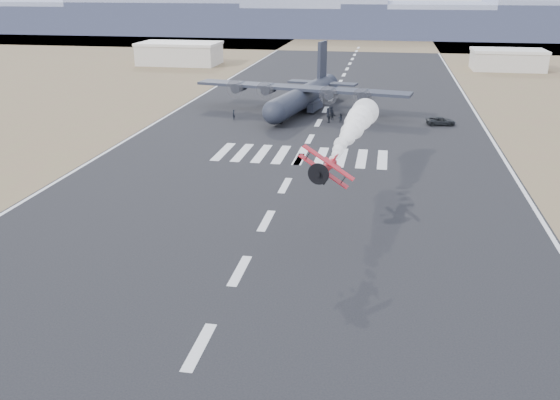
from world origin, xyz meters
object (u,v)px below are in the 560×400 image
(crew_b, at_px, (312,110))
(crew_f, at_px, (333,116))
(aerobatic_biplane, at_px, (326,168))
(support_vehicle, at_px, (441,121))
(transport_aircraft, at_px, (304,94))
(crew_g, at_px, (286,113))
(crew_c, at_px, (331,111))
(hangar_right, at_px, (508,59))
(hangar_left, at_px, (180,53))
(crew_a, at_px, (234,115))
(crew_d, at_px, (329,118))
(crew_e, at_px, (328,112))
(crew_h, at_px, (340,118))

(crew_b, distance_m, crew_f, 6.19)
(aerobatic_biplane, xyz_separation_m, support_vehicle, (15.29, 53.56, -6.71))
(transport_aircraft, bearing_deg, aerobatic_biplane, -69.22)
(crew_g, bearing_deg, support_vehicle, -28.08)
(crew_b, relative_size, crew_c, 0.86)
(hangar_right, bearing_deg, hangar_left, -177.08)
(hangar_right, distance_m, crew_b, 85.56)
(crew_a, bearing_deg, support_vehicle, 64.26)
(transport_aircraft, xyz_separation_m, crew_f, (6.53, -7.52, -2.43))
(hangar_right, xyz_separation_m, support_vehicle, (-24.07, -75.86, -2.29))
(aerobatic_biplane, bearing_deg, crew_d, 100.79)
(transport_aircraft, height_order, crew_b, transport_aircraft)
(support_vehicle, relative_size, crew_e, 3.00)
(hangar_left, relative_size, crew_b, 14.97)
(transport_aircraft, bearing_deg, crew_a, -127.62)
(support_vehicle, distance_m, crew_e, 21.00)
(hangar_left, height_order, transport_aircraft, transport_aircraft)
(transport_aircraft, distance_m, crew_b, 4.50)
(crew_a, relative_size, crew_g, 1.11)
(hangar_right, height_order, crew_d, hangar_right)
(crew_b, height_order, crew_g, crew_g)
(hangar_right, distance_m, crew_e, 85.33)
(crew_e, height_order, crew_h, crew_e)
(aerobatic_biplane, distance_m, crew_d, 52.54)
(transport_aircraft, height_order, crew_h, transport_aircraft)
(crew_f, bearing_deg, crew_d, 110.42)
(hangar_right, distance_m, crew_h, 87.70)
(support_vehicle, distance_m, crew_b, 24.58)
(support_vehicle, height_order, crew_f, crew_f)
(crew_a, relative_size, crew_h, 1.06)
(crew_g, bearing_deg, aerobatic_biplane, -100.94)
(support_vehicle, distance_m, crew_g, 28.70)
(crew_e, xyz_separation_m, crew_h, (2.74, -4.33, -0.01))
(hangar_right, height_order, crew_c, hangar_right)
(aerobatic_biplane, relative_size, crew_b, 3.25)
(crew_c, relative_size, crew_d, 1.10)
(hangar_right, bearing_deg, crew_f, -120.21)
(crew_c, height_order, crew_f, crew_c)
(aerobatic_biplane, relative_size, crew_e, 3.07)
(support_vehicle, relative_size, crew_b, 3.17)
(crew_b, bearing_deg, support_vehicle, 177.09)
(crew_c, bearing_deg, crew_h, 65.46)
(crew_d, distance_m, crew_h, 2.16)
(crew_a, bearing_deg, crew_f, 70.12)
(aerobatic_biplane, bearing_deg, crew_a, 119.29)
(crew_b, distance_m, crew_c, 4.02)
(crew_e, bearing_deg, crew_h, 3.80)
(crew_e, xyz_separation_m, crew_g, (-7.90, -1.48, -0.04))
(hangar_right, relative_size, crew_d, 11.87)
(crew_h, bearing_deg, crew_d, -4.75)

